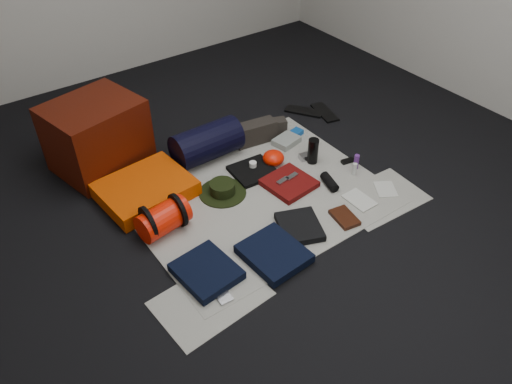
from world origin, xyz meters
TOP-DOWN VIEW (x-y plane):
  - floor at (0.00, 0.00)m, footprint 4.50×4.50m
  - newspaper_mat at (0.00, 0.00)m, footprint 1.60×1.30m
  - newspaper_sheet_front_left at (-0.70, -0.55)m, footprint 0.61×0.44m
  - newspaper_sheet_front_right at (0.65, -0.50)m, footprint 0.60×0.43m
  - red_cabinet at (-0.68, 0.93)m, footprint 0.68×0.61m
  - sleeping_pad at (-0.59, 0.43)m, footprint 0.61×0.52m
  - stuff_sack at (-0.65, 0.06)m, footprint 0.33×0.23m
  - sack_strap_left at (-0.75, 0.06)m, footprint 0.02×0.22m
  - sack_strap_right at (-0.55, 0.06)m, footprint 0.02×0.22m
  - navy_duffel at (-0.04, 0.56)m, footprint 0.50×0.26m
  - boonie_brim at (-0.17, 0.15)m, footprint 0.41×0.41m
  - boonie_crown at (-0.17, 0.15)m, footprint 0.17×0.17m
  - hiking_boot_left at (0.37, 0.52)m, footprint 0.33×0.17m
  - hiking_boot_right at (0.52, 0.53)m, footprint 0.27×0.17m
  - flip_flop_left at (0.96, 0.64)m, footprint 0.26×0.32m
  - flip_flop_right at (1.09, 0.53)m, footprint 0.18×0.32m
  - trousers_navy_a at (-0.63, -0.40)m, footprint 0.33×0.36m
  - trousers_navy_b at (-0.25, -0.51)m, footprint 0.34×0.38m
  - trousers_charcoal at (0.02, -0.42)m, footprint 0.33×0.35m
  - black_tshirt at (0.13, 0.21)m, footprint 0.31×0.29m
  - red_shirt at (0.24, -0.05)m, footprint 0.33×0.33m
  - orange_stuff_sack at (0.31, 0.21)m, footprint 0.17×0.17m
  - first_aid_pouch at (0.54, 0.36)m, footprint 0.22×0.18m
  - water_bottle at (0.55, 0.07)m, footprint 0.09×0.09m
  - speaker at (0.46, -0.21)m, footprint 0.10×0.17m
  - compact_camera at (0.54, 0.12)m, footprint 0.11×0.08m
  - cyan_case at (0.67, 0.41)m, footprint 0.14×0.10m
  - toiletry_purple at (0.75, -0.17)m, footprint 0.04×0.04m
  - toiletry_clear at (0.69, -0.22)m, footprint 0.04×0.04m
  - paperback_book at (0.31, -0.52)m, footprint 0.15×0.21m
  - map_booklet at (0.51, -0.44)m, footprint 0.14×0.20m
  - map_printout at (0.74, -0.47)m, footprint 0.20×0.21m
  - sunglasses at (0.75, -0.09)m, footprint 0.10×0.06m
  - key_cluster at (-0.64, -0.60)m, footprint 0.08×0.08m
  - tape_roll at (0.15, 0.24)m, footprint 0.05×0.05m
  - energy_bar_a at (0.20, -0.03)m, footprint 0.10×0.05m
  - energy_bar_b at (0.28, -0.03)m, footprint 0.10×0.05m

SIDE VIEW (x-z plane):
  - floor at x=0.00m, z-range -0.02..0.00m
  - newspaper_sheet_front_left at x=-0.70m, z-range 0.00..0.00m
  - newspaper_sheet_front_right at x=0.65m, z-range 0.00..0.00m
  - newspaper_mat at x=0.00m, z-range 0.00..0.01m
  - flip_flop_right at x=1.09m, z-range 0.00..0.02m
  - flip_flop_left at x=0.96m, z-range 0.00..0.02m
  - map_printout at x=0.74m, z-range 0.01..0.01m
  - boonie_brim at x=-0.17m, z-range 0.01..0.01m
  - map_booklet at x=0.51m, z-range 0.01..0.02m
  - key_cluster at x=-0.64m, z-range 0.01..0.02m
  - sunglasses at x=0.75m, z-range 0.01..0.03m
  - paperback_book at x=0.31m, z-range 0.01..0.03m
  - black_tshirt at x=0.13m, z-range 0.01..0.03m
  - cyan_case at x=0.67m, z-range 0.01..0.04m
  - red_shirt at x=0.24m, z-range 0.01..0.05m
  - compact_camera at x=0.54m, z-range 0.01..0.05m
  - trousers_charcoal at x=0.02m, z-range 0.01..0.05m
  - first_aid_pouch at x=0.54m, z-range 0.01..0.05m
  - trousers_navy_a at x=-0.63m, z-range 0.01..0.06m
  - trousers_navy_b at x=-0.25m, z-range 0.01..0.06m
  - speaker at x=0.46m, z-range 0.01..0.07m
  - toiletry_clear at x=0.69m, z-range 0.01..0.10m
  - boonie_crown at x=-0.17m, z-range 0.01..0.09m
  - tape_roll at x=0.15m, z-range 0.03..0.07m
  - energy_bar_a at x=0.20m, z-range 0.05..0.06m
  - energy_bar_b at x=0.28m, z-range 0.05..0.06m
  - orange_stuff_sack at x=0.31m, z-range 0.01..0.11m
  - sleeping_pad at x=-0.59m, z-range 0.01..0.11m
  - toiletry_purple at x=0.75m, z-range 0.01..0.11m
  - hiking_boot_right at x=0.52m, z-range 0.01..0.13m
  - hiking_boot_left at x=0.37m, z-range 0.01..0.17m
  - stuff_sack at x=-0.65m, z-range 0.01..0.19m
  - water_bottle at x=0.55m, z-range 0.01..0.20m
  - sack_strap_left at x=-0.75m, z-range 0.01..0.22m
  - sack_strap_right at x=-0.55m, z-range 0.01..0.22m
  - navy_duffel at x=-0.04m, z-range 0.01..0.26m
  - red_cabinet at x=-0.68m, z-range 0.00..0.49m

